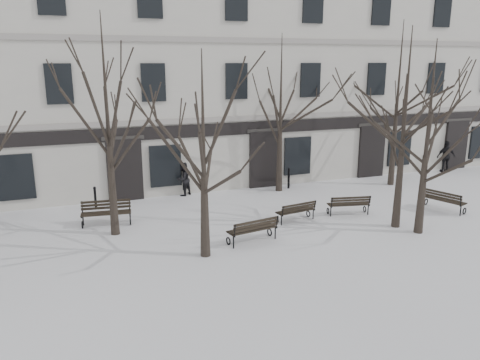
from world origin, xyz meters
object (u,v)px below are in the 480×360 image
bench_3 (106,212)px  bench_5 (443,199)px  tree_2 (406,106)px  bench_2 (349,204)px  bench_1 (253,229)px  tree_3 (430,116)px  tree_1 (203,131)px  bench_4 (296,211)px

bench_3 → bench_5: size_ratio=1.02×
tree_2 → bench_2: tree_2 is taller
tree_2 → bench_1: (-5.90, 0.37, -4.23)m
tree_3 → bench_2: (-1.34, 2.72, -3.96)m
tree_1 → bench_1: (1.93, 0.54, -3.69)m
tree_3 → bench_1: bearing=169.1°
bench_1 → bench_2: size_ratio=1.06×
tree_2 → bench_4: (-3.42, 1.90, -4.28)m
tree_3 → bench_4: bearing=144.3°
tree_1 → tree_3: tree_3 is taller
bench_1 → bench_2: bearing=-173.3°
tree_3 → bench_1: tree_3 is taller
tree_3 → bench_4: 6.15m
bench_2 → bench_4: size_ratio=1.05×
bench_3 → bench_4: 7.62m
tree_2 → bench_3: 12.22m
bench_1 → tree_2: bearing=166.2°
tree_2 → tree_3: size_ratio=1.07×
bench_2 → tree_1: bearing=28.2°
bench_5 → bench_3: bearing=57.5°
bench_1 → bench_3: size_ratio=0.98×
tree_1 → bench_2: (6.89, 2.05, -3.72)m
tree_1 → bench_2: bearing=16.6°
bench_5 → tree_1: bearing=76.3°
bench_4 → tree_3: bearing=135.3°
tree_3 → bench_2: size_ratio=3.90×
bench_2 → bench_1: bearing=28.7°
bench_2 → tree_2: bearing=128.5°
tree_3 → bench_2: 4.99m
bench_5 → bench_1: bearing=74.2°
tree_2 → tree_3: 0.98m
tree_1 → bench_1: tree_1 is taller
tree_2 → bench_1: 7.27m
tree_3 → bench_4: tree_3 is taller
tree_1 → bench_5: (11.05, 1.15, -3.69)m
bench_5 → bench_2: bearing=58.2°
tree_1 → bench_5: bearing=5.9°
tree_1 → tree_2: 7.86m
tree_1 → bench_1: size_ratio=3.47×
tree_2 → tree_3: (0.39, -0.84, -0.30)m
tree_3 → bench_3: 12.77m
tree_1 → tree_3: (8.23, -0.67, 0.24)m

